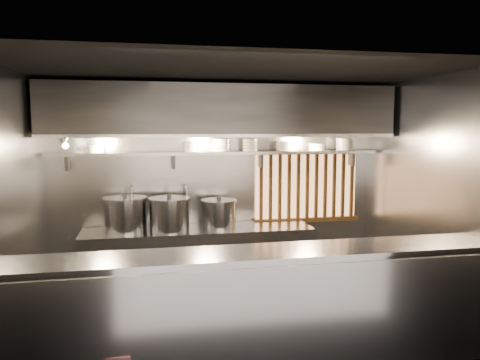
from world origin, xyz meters
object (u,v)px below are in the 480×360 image
object	(u,v)px
heat_lamp	(63,141)
stock_pot_mid	(169,214)
stock_pot_left	(125,214)
pendant_bulb	(212,147)
stock_pot_right	(219,213)

from	to	relation	value
heat_lamp	stock_pot_mid	xyz separation A→B (m)	(1.22, 0.23, -0.95)
stock_pot_left	stock_pot_mid	distance (m)	0.56
heat_lamp	pendant_bulb	xyz separation A→B (m)	(1.80, 0.35, -0.11)
stock_pot_mid	stock_pot_right	bearing A→B (deg)	4.60
heat_lamp	stock_pot_mid	world-z (taller)	heat_lamp
stock_pot_right	stock_pot_left	bearing A→B (deg)	178.88
heat_lamp	stock_pot_left	world-z (taller)	heat_lamp
stock_pot_left	stock_pot_right	bearing A→B (deg)	-1.12
heat_lamp	stock_pot_right	bearing A→B (deg)	8.73
pendant_bulb	stock_pot_mid	size ratio (longest dim) A/B	0.32
stock_pot_mid	heat_lamp	bearing A→B (deg)	-169.11
pendant_bulb	stock_pot_left	size ratio (longest dim) A/B	0.26
heat_lamp	stock_pot_mid	bearing A→B (deg)	10.89
pendant_bulb	stock_pot_right	size ratio (longest dim) A/B	0.34
stock_pot_mid	stock_pot_right	world-z (taller)	stock_pot_mid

